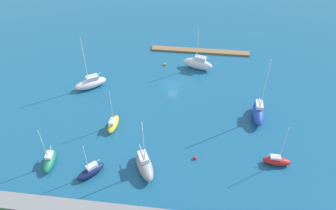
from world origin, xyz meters
TOP-DOWN VIEW (x-y plane):
  - water at (0.00, 0.00)m, footprint 160.00×160.00m
  - pier_dock at (-5.70, -16.42)m, footprint 26.64×2.16m
  - sailboat_white_lone_south at (-5.44, -7.99)m, footprint 7.93×4.15m
  - sailboat_red_lone_north at (-21.00, 21.32)m, footprint 4.96×1.87m
  - sailboat_blue_inner_mooring at (-18.76, 9.33)m, footprint 2.39×7.34m
  - sailboat_green_far_south at (19.04, 26.39)m, footprint 2.38×5.40m
  - sailboat_navy_near_pier at (11.10, 27.72)m, footprint 4.83×5.05m
  - sailboat_yellow_mid_basin at (10.27, 15.63)m, footprint 1.90×5.17m
  - sailboat_gray_west_end at (2.08, 25.54)m, footprint 5.32×7.49m
  - sailboat_white_by_breakwater at (18.90, 3.06)m, footprint 7.60×6.50m
  - mooring_buoy_red at (-6.55, 22.00)m, footprint 0.64×0.64m
  - mooring_buoy_orange at (3.04, -8.51)m, footprint 0.65×0.65m

SIDE VIEW (x-z plane):
  - water at x=0.00m, z-range 0.00..0.00m
  - pier_dock at x=-5.70m, z-range 0.00..0.52m
  - mooring_buoy_red at x=-6.55m, z-range 0.00..0.64m
  - mooring_buoy_orange at x=3.04m, z-range 0.00..0.65m
  - sailboat_red_lone_north at x=-21.00m, z-range -3.64..5.30m
  - sailboat_yellow_mid_basin at x=10.27m, z-range -3.50..5.31m
  - sailboat_navy_near_pier at x=11.10m, z-range -2.80..4.62m
  - sailboat_green_far_south at x=19.04m, z-range -3.40..5.31m
  - sailboat_white_by_breakwater at x=18.90m, z-range -5.21..7.73m
  - sailboat_gray_west_end at x=2.08m, z-range -4.45..7.16m
  - sailboat_white_lone_south at x=-5.44m, z-range -4.06..7.11m
  - sailboat_blue_inner_mooring at x=-18.76m, z-range -5.63..8.78m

